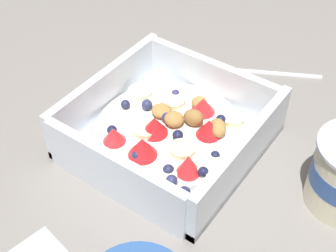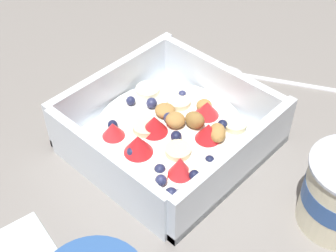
# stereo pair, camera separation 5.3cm
# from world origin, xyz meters

# --- Properties ---
(ground_plane) EXTENTS (2.40, 2.40, 0.00)m
(ground_plane) POSITION_xyz_m (0.00, 0.00, 0.00)
(ground_plane) COLOR gray
(fruit_bowl) EXTENTS (0.19, 0.19, 0.06)m
(fruit_bowl) POSITION_xyz_m (0.00, -0.00, 0.02)
(fruit_bowl) COLOR white
(fruit_bowl) RESTS_ON ground
(spoon) EXTENTS (0.10, 0.16, 0.01)m
(spoon) POSITION_xyz_m (-0.16, -0.02, 0.00)
(spoon) COLOR silver
(spoon) RESTS_ON ground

